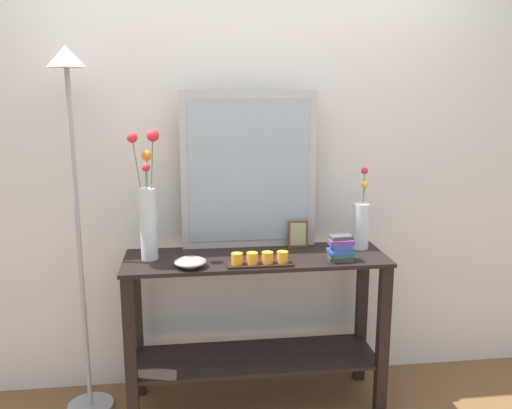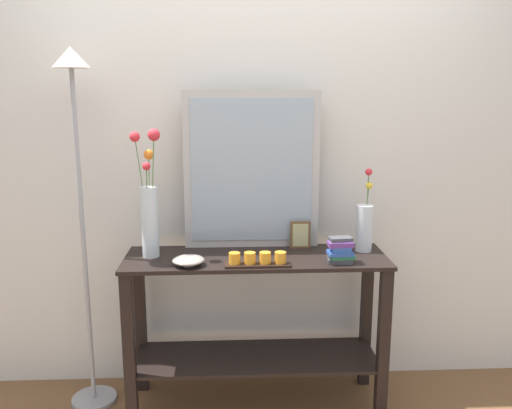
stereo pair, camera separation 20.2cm
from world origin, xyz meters
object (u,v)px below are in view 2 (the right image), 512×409
picture_frame_small (300,235)px  book_stack (341,251)px  candle_tray (257,260)px  console_table (256,313)px  vase_right (364,225)px  floor_lamp (79,173)px  tall_vase_left (149,209)px  decorative_bowl (188,260)px  mirror_leaning (252,171)px

picture_frame_small → book_stack: size_ratio=1.08×
candle_tray → console_table: bearing=89.9°
vase_right → floor_lamp: bearing=-179.6°
tall_vase_left → floor_lamp: floor_lamp is taller
console_table → tall_vase_left: size_ratio=2.06×
console_table → tall_vase_left: 0.78m
decorative_bowl → book_stack: bearing=0.5°
decorative_bowl → floor_lamp: 0.71m
decorative_bowl → console_table: bearing=21.3°
vase_right → candle_tray: vase_right is taller
decorative_bowl → tall_vase_left: bearing=141.6°
mirror_leaning → tall_vase_left: mirror_leaning is taller
picture_frame_small → decorative_bowl: size_ratio=0.95×
tall_vase_left → vase_right: size_ratio=1.50×
vase_right → book_stack: bearing=-129.7°
decorative_bowl → picture_frame_small: bearing=24.5°
tall_vase_left → picture_frame_small: 0.81m
tall_vase_left → candle_tray: 0.61m
picture_frame_small → candle_tray: bearing=-130.9°
mirror_leaning → picture_frame_small: (0.26, -0.05, -0.34)m
console_table → book_stack: book_stack is taller
picture_frame_small → floor_lamp: size_ratio=0.08×
console_table → candle_tray: 0.37m
candle_tray → picture_frame_small: size_ratio=2.14×
console_table → mirror_leaning: bearing=94.4°
candle_tray → floor_lamp: floor_lamp is taller
floor_lamp → mirror_leaning: bearing=7.6°
vase_right → candle_tray: (-0.57, -0.22, -0.11)m
book_stack → picture_frame_small: bearing=122.9°
mirror_leaning → book_stack: bearing=-35.7°
vase_right → book_stack: vase_right is taller
tall_vase_left → picture_frame_small: size_ratio=4.39×
mirror_leaning → book_stack: 0.63m
tall_vase_left → book_stack: 0.98m
vase_right → picture_frame_small: 0.34m
picture_frame_small → decorative_bowl: 0.64m
vase_right → book_stack: (-0.16, -0.20, -0.08)m
mirror_leaning → candle_tray: mirror_leaning is taller
candle_tray → mirror_leaning: bearing=92.4°
console_table → picture_frame_small: (0.24, 0.13, 0.38)m
vase_right → floor_lamp: floor_lamp is taller
console_table → picture_frame_small: picture_frame_small is taller
mirror_leaning → vase_right: 0.66m
console_table → decorative_bowl: size_ratio=8.57×
console_table → floor_lamp: 1.15m
vase_right → picture_frame_small: bearing=169.7°
console_table → candle_tray: candle_tray is taller
mirror_leaning → floor_lamp: size_ratio=0.45×
console_table → mirror_leaning: size_ratio=1.61×
candle_tray → picture_frame_small: bearing=49.1°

